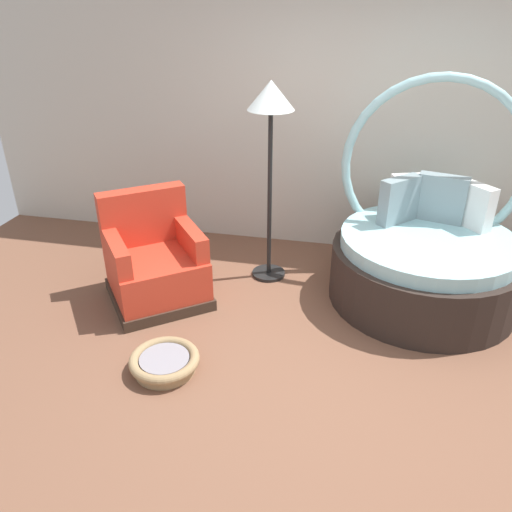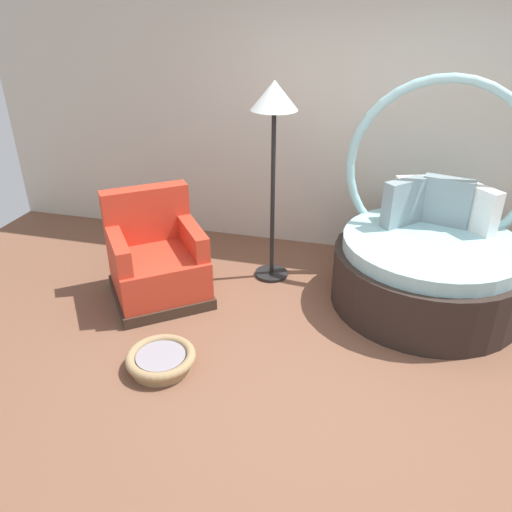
# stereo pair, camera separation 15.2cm
# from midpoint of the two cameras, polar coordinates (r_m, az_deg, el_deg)

# --- Properties ---
(ground_plane) EXTENTS (8.00, 8.00, 0.02)m
(ground_plane) POSITION_cam_midpoint_polar(r_m,az_deg,el_deg) (3.78, 6.65, -12.88)
(ground_plane) COLOR brown
(back_wall) EXTENTS (8.00, 0.12, 2.80)m
(back_wall) POSITION_cam_midpoint_polar(r_m,az_deg,el_deg) (5.15, 10.32, 15.60)
(back_wall) COLOR beige
(back_wall) RESTS_ON ground_plane
(round_daybed) EXTENTS (1.61, 1.61, 1.88)m
(round_daybed) POSITION_cam_midpoint_polar(r_m,az_deg,el_deg) (4.60, 17.79, 0.16)
(round_daybed) COLOR #2D231E
(round_daybed) RESTS_ON ground_plane
(red_armchair) EXTENTS (1.12, 1.12, 0.94)m
(red_armchair) POSITION_cam_midpoint_polar(r_m,az_deg,el_deg) (4.50, -12.42, -0.90)
(red_armchair) COLOR #38281E
(red_armchair) RESTS_ON ground_plane
(pet_basket) EXTENTS (0.51, 0.51, 0.13)m
(pet_basket) POSITION_cam_midpoint_polar(r_m,az_deg,el_deg) (3.77, -11.52, -11.75)
(pet_basket) COLOR #9E7F56
(pet_basket) RESTS_ON ground_plane
(floor_lamp) EXTENTS (0.40, 0.40, 1.82)m
(floor_lamp) POSITION_cam_midpoint_polar(r_m,az_deg,el_deg) (4.35, 0.65, 15.67)
(floor_lamp) COLOR black
(floor_lamp) RESTS_ON ground_plane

